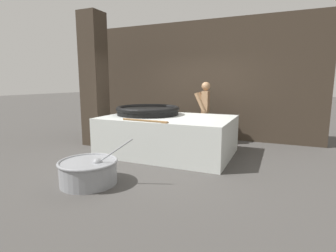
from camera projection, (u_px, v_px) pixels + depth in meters
name	position (u px, v px, depth m)	size (l,w,h in m)	color
ground_plane	(168.00, 153.00, 6.20)	(60.00, 60.00, 0.00)	#474442
back_wall	(197.00, 81.00, 7.90)	(7.09, 0.24, 3.43)	#382D23
support_pillar	(94.00, 80.00, 6.89)	(0.54, 0.54, 3.43)	#382D23
hearth_platform	(168.00, 135.00, 6.13)	(2.92, 1.96, 0.87)	silver
giant_wok_near	(148.00, 110.00, 6.43)	(1.55, 1.55, 0.21)	black
stirring_paddle	(147.00, 121.00, 5.29)	(1.06, 0.13, 0.04)	brown
cook	(205.00, 111.00, 7.07)	(0.42, 0.64, 1.67)	#9E7551
prep_bowl_vegetables	(89.00, 171.00, 4.31)	(1.23, 0.97, 0.79)	gray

